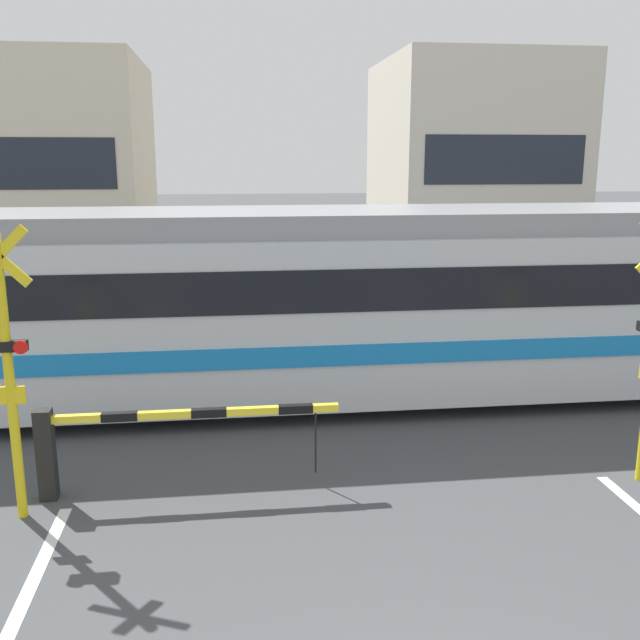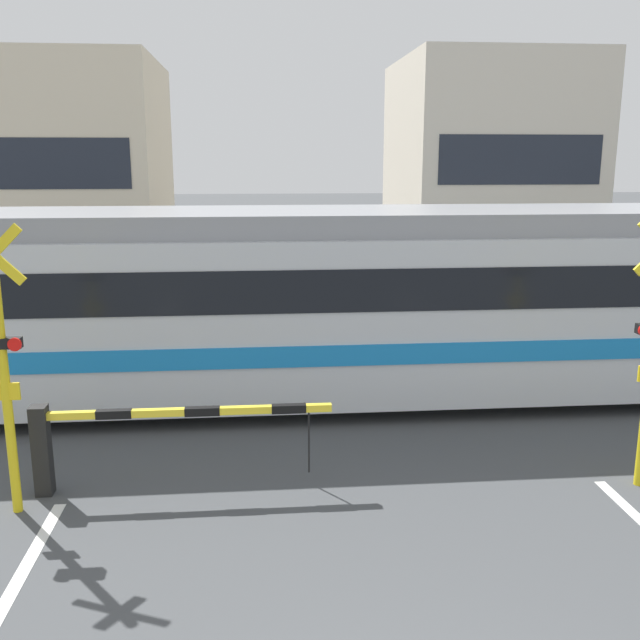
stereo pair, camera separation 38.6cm
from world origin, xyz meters
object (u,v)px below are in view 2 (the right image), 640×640
commuter_train (476,297)px  crossing_signal_left (3,359)px  crossing_barrier_near (116,432)px  crossing_barrier_far (433,317)px  pedestrian (283,296)px

commuter_train → crossing_signal_left: (-6.56, -3.73, 0.13)m
crossing_barrier_near → crossing_signal_left: 1.58m
crossing_barrier_far → crossing_signal_left: crossing_signal_left is taller
crossing_signal_left → pedestrian: crossing_signal_left is taller
crossing_barrier_near → crossing_barrier_far: size_ratio=1.00×
pedestrian → crossing_barrier_far: bearing=-32.8°
commuter_train → crossing_signal_left: 7.55m
commuter_train → crossing_barrier_near: bearing=-148.8°
commuter_train → pedestrian: (-3.12, 4.58, -0.82)m
commuter_train → pedestrian: 5.61m
crossing_barrier_far → crossing_signal_left: size_ratio=1.08×
crossing_signal_left → crossing_barrier_far: bearing=44.3°
crossing_barrier_far → commuter_train: bearing=-88.6°
crossing_signal_left → pedestrian: 9.04m
crossing_barrier_near → pedestrian: size_ratio=2.31×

